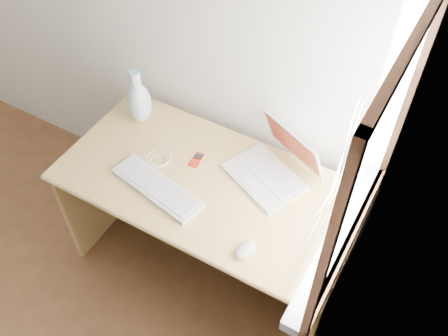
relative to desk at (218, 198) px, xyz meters
The scene contains 9 objects.
window 1.01m from the desk, ahead, with size 0.11×0.99×1.10m.
desk is the anchor object (origin of this frame).
laptop 0.37m from the desk, 27.07° to the left, with size 0.44×0.44×0.25m.
external_keyboard 0.39m from the desk, 127.55° to the right, with size 0.50×0.24×0.02m.
mouse 0.54m from the desk, 45.48° to the right, with size 0.07×0.11×0.04m, color silver.
ipod 0.26m from the desk, behind, with size 0.06×0.10×0.01m.
cable_coil 0.38m from the desk, 163.96° to the right, with size 0.12×0.12×0.01m, color white.
remote 0.45m from the desk, 153.93° to the right, with size 0.03×0.08×0.01m, color white.
vase 0.65m from the desk, 168.69° to the left, with size 0.13×0.13×0.32m.
Camera 1 is at (1.86, 0.02, 2.61)m, focal length 40.00 mm.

